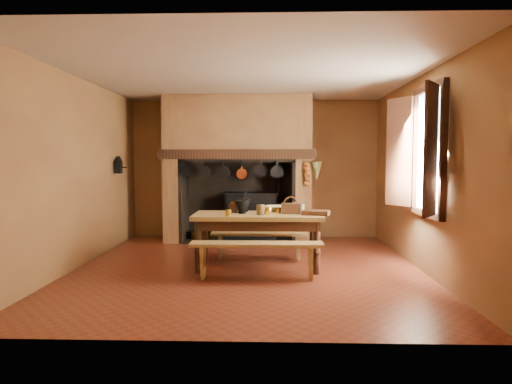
# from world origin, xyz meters

# --- Properties ---
(floor) EXTENTS (5.50, 5.50, 0.00)m
(floor) POSITION_xyz_m (0.00, 0.00, 0.00)
(floor) COLOR maroon
(floor) RESTS_ON ground
(ceiling) EXTENTS (5.50, 5.50, 0.00)m
(ceiling) POSITION_xyz_m (0.00, 0.00, 2.80)
(ceiling) COLOR silver
(ceiling) RESTS_ON back_wall
(back_wall) EXTENTS (5.00, 0.02, 2.80)m
(back_wall) POSITION_xyz_m (0.00, 2.75, 1.40)
(back_wall) COLOR olive
(back_wall) RESTS_ON floor
(wall_left) EXTENTS (0.02, 5.50, 2.80)m
(wall_left) POSITION_xyz_m (-2.50, 0.00, 1.40)
(wall_left) COLOR olive
(wall_left) RESTS_ON floor
(wall_right) EXTENTS (0.02, 5.50, 2.80)m
(wall_right) POSITION_xyz_m (2.50, 0.00, 1.40)
(wall_right) COLOR olive
(wall_right) RESTS_ON floor
(wall_front) EXTENTS (5.00, 0.02, 2.80)m
(wall_front) POSITION_xyz_m (0.00, -2.75, 1.40)
(wall_front) COLOR olive
(wall_front) RESTS_ON floor
(chimney_breast) EXTENTS (2.95, 0.96, 2.80)m
(chimney_breast) POSITION_xyz_m (-0.30, 2.31, 1.81)
(chimney_breast) COLOR olive
(chimney_breast) RESTS_ON floor
(iron_range) EXTENTS (1.12, 0.55, 1.60)m
(iron_range) POSITION_xyz_m (-0.04, 2.45, 0.48)
(iron_range) COLOR black
(iron_range) RESTS_ON floor
(hearth_pans) EXTENTS (0.51, 0.62, 0.20)m
(hearth_pans) POSITION_xyz_m (-1.05, 2.22, 0.09)
(hearth_pans) COLOR gold
(hearth_pans) RESTS_ON floor
(hanging_pans) EXTENTS (1.92, 0.29, 0.27)m
(hanging_pans) POSITION_xyz_m (-0.34, 1.81, 1.36)
(hanging_pans) COLOR black
(hanging_pans) RESTS_ON chimney_breast
(onion_string) EXTENTS (0.12, 0.10, 0.46)m
(onion_string) POSITION_xyz_m (1.00, 1.79, 1.33)
(onion_string) COLOR #AD5120
(onion_string) RESTS_ON chimney_breast
(herb_bunch) EXTENTS (0.20, 0.20, 0.35)m
(herb_bunch) POSITION_xyz_m (1.18, 1.79, 1.38)
(herb_bunch) COLOR #59632F
(herb_bunch) RESTS_ON chimney_breast
(window) EXTENTS (0.39, 1.75, 1.76)m
(window) POSITION_xyz_m (2.35, -0.40, 1.70)
(window) COLOR white
(window) RESTS_ON wall_right
(wall_coffee_mill) EXTENTS (0.23, 0.16, 0.31)m
(wall_coffee_mill) POSITION_xyz_m (-2.42, 1.55, 1.52)
(wall_coffee_mill) COLOR black
(wall_coffee_mill) RESTS_ON wall_left
(work_table) EXTENTS (1.86, 0.82, 0.80)m
(work_table) POSITION_xyz_m (0.15, -0.05, 0.68)
(work_table) COLOR tan
(work_table) RESTS_ON floor
(bench_front) EXTENTS (1.76, 0.31, 0.49)m
(bench_front) POSITION_xyz_m (0.15, -0.66, 0.37)
(bench_front) COLOR tan
(bench_front) RESTS_ON floor
(bench_back) EXTENTS (1.53, 0.27, 0.43)m
(bench_back) POSITION_xyz_m (0.15, 0.57, 0.32)
(bench_back) COLOR tan
(bench_back) RESTS_ON floor
(mortar_large) EXTENTS (0.20, 0.20, 0.34)m
(mortar_large) POSITION_xyz_m (-0.06, 0.22, 0.92)
(mortar_large) COLOR black
(mortar_large) RESTS_ON work_table
(mortar_small) EXTENTS (0.19, 0.19, 0.32)m
(mortar_small) POSITION_xyz_m (-0.08, -0.02, 0.91)
(mortar_small) COLOR black
(mortar_small) RESTS_ON work_table
(coffee_grinder) EXTENTS (0.19, 0.16, 0.21)m
(coffee_grinder) POSITION_xyz_m (-0.20, 0.09, 0.88)
(coffee_grinder) COLOR #361C11
(coffee_grinder) RESTS_ON work_table
(brass_mug_a) EXTENTS (0.10, 0.10, 0.10)m
(brass_mug_a) POSITION_xyz_m (-0.25, -0.38, 0.85)
(brass_mug_a) COLOR gold
(brass_mug_a) RESTS_ON work_table
(brass_mug_b) EXTENTS (0.07, 0.07, 0.08)m
(brass_mug_b) POSITION_xyz_m (0.45, 0.01, 0.85)
(brass_mug_b) COLOR gold
(brass_mug_b) RESTS_ON work_table
(mixing_bowl) EXTENTS (0.39, 0.39, 0.09)m
(mixing_bowl) POSITION_xyz_m (0.43, 0.25, 0.85)
(mixing_bowl) COLOR beige
(mixing_bowl) RESTS_ON work_table
(stoneware_crock) EXTENTS (0.12, 0.12, 0.15)m
(stoneware_crock) POSITION_xyz_m (0.19, -0.18, 0.88)
(stoneware_crock) COLOR brown
(stoneware_crock) RESTS_ON work_table
(glass_jar) EXTENTS (0.09, 0.09, 0.14)m
(glass_jar) POSITION_xyz_m (0.78, -0.05, 0.88)
(glass_jar) COLOR beige
(glass_jar) RESTS_ON work_table
(wicker_basket) EXTENTS (0.26, 0.19, 0.25)m
(wicker_basket) POSITION_xyz_m (0.63, 0.01, 0.89)
(wicker_basket) COLOR #492515
(wicker_basket) RESTS_ON work_table
(wooden_tray) EXTENTS (0.43, 0.35, 0.06)m
(wooden_tray) POSITION_xyz_m (0.98, -0.15, 0.84)
(wooden_tray) COLOR #361C11
(wooden_tray) RESTS_ON work_table
(brass_cup) EXTENTS (0.15, 0.15, 0.11)m
(brass_cup) POSITION_xyz_m (0.29, -0.15, 0.86)
(brass_cup) COLOR gold
(brass_cup) RESTS_ON work_table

